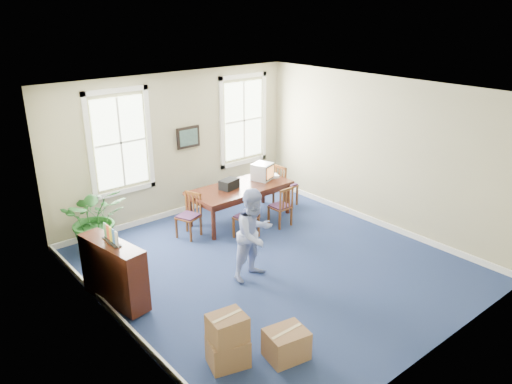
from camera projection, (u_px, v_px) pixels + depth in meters
floor at (273, 265)px, 9.26m from camera, size 6.50×6.50×0.00m
ceiling at (275, 92)px, 8.12m from camera, size 6.50×6.50×0.00m
wall_back at (176, 146)px, 11.02m from camera, size 6.50×0.00×6.50m
wall_front at (443, 250)px, 6.36m from camera, size 6.50×0.00×6.50m
wall_left at (112, 231)px, 6.89m from camera, size 0.00×6.50×6.50m
wall_right at (380, 153)px, 10.49m from camera, size 0.00×6.50×6.50m
baseboard_back at (180, 210)px, 11.55m from camera, size 6.00×0.04×0.12m
baseboard_left at (124, 324)px, 7.46m from camera, size 0.04×6.50×0.12m
baseboard_right at (373, 220)px, 11.02m from camera, size 0.04×6.50×0.12m
window_left at (120, 143)px, 10.12m from camera, size 1.40×0.12×2.20m
window_right at (243, 120)px, 12.04m from camera, size 1.40×0.12×2.20m
wall_picture at (188, 137)px, 11.11m from camera, size 0.58×0.06×0.48m
conference_table at (240, 203)px, 11.07m from camera, size 2.33×1.09×0.79m
crt_tv at (262, 171)px, 11.31m from camera, size 0.54×0.57×0.38m
game_console at (274, 176)px, 11.51m from camera, size 0.25×0.27×0.06m
equipment_bag at (229, 184)px, 10.77m from camera, size 0.47×0.36×0.21m
chair_near_left at (246, 216)px, 10.19m from camera, size 0.50×0.50×0.94m
chair_near_right at (280, 206)px, 10.76m from camera, size 0.41×0.41×0.90m
chair_end_left at (188, 216)px, 10.22m from camera, size 0.54×0.54×0.93m
chair_end_right at (285, 185)px, 11.84m from camera, size 0.49×0.49×1.03m
man at (254, 234)px, 8.60m from camera, size 0.86×0.69×1.65m
credenza at (114, 274)px, 7.94m from camera, size 0.59×1.36×1.04m
brochure_rack at (111, 236)px, 7.72m from camera, size 0.34×0.62×0.28m
potted_plant at (96, 218)px, 9.61m from camera, size 1.50×1.41×1.34m
cardboard_boxes at (235, 330)px, 6.78m from camera, size 1.63×1.63×0.80m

